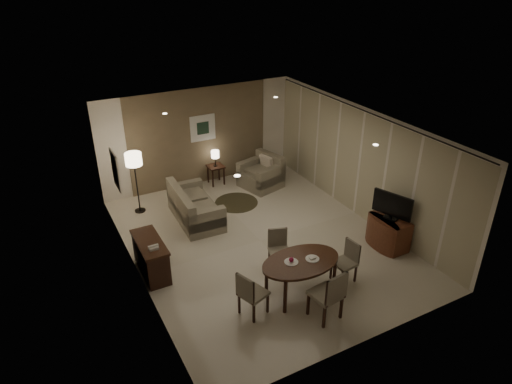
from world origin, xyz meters
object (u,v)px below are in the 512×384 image
floor_lamp (137,183)px  armchair (261,172)px  chair_far (279,251)px  dining_table (300,277)px  console_desk (151,257)px  chair_near (326,293)px  chair_left (253,293)px  tv_cabinet (389,232)px  sofa (195,204)px  chair_right (344,263)px  side_table (216,175)px

floor_lamp → armchair: bearing=-3.5°
armchair → chair_far: bearing=-37.8°
dining_table → chair_far: size_ratio=1.83×
console_desk → armchair: size_ratio=1.20×
chair_near → armchair: bearing=-114.1°
chair_left → chair_near: bearing=-141.1°
tv_cabinet → armchair: (-1.07, 3.92, 0.09)m
tv_cabinet → sofa: 4.53m
chair_near → console_desk: bearing=-56.8°
tv_cabinet → chair_far: 2.59m
console_desk → chair_far: size_ratio=1.41×
chair_far → chair_right: chair_far is taller
tv_cabinet → side_table: tv_cabinet is taller
chair_far → side_table: size_ratio=1.56×
dining_table → floor_lamp: 4.92m
chair_near → sofa: (-0.77, 4.25, -0.09)m
console_desk → side_table: bearing=48.6°
console_desk → side_table: console_desk is taller
chair_near → armchair: size_ratio=1.02×
sofa → armchair: bearing=-67.0°
armchair → floor_lamp: (-3.36, 0.20, 0.34)m
dining_table → chair_right: (0.96, -0.09, 0.06)m
chair_near → side_table: (0.47, 5.86, -0.24)m
dining_table → chair_left: size_ratio=1.73×
floor_lamp → chair_far: bearing=-63.3°
dining_table → chair_far: (0.04, 0.83, 0.06)m
tv_cabinet → chair_right: chair_right is taller
dining_table → armchair: 4.61m
tv_cabinet → chair_far: bearing=171.1°
chair_far → floor_lamp: size_ratio=0.54×
console_desk → chair_far: (2.33, -1.10, 0.05)m
tv_cabinet → chair_left: (-3.63, -0.51, 0.10)m
floor_lamp → chair_near: bearing=-70.6°
chair_far → armchair: (1.49, 3.52, 0.02)m
chair_far → floor_lamp: floor_lamp is taller
dining_table → sofa: size_ratio=0.87×
dining_table → chair_near: 0.77m
chair_far → side_table: 4.30m
chair_left → sofa: bearing=-23.8°
tv_cabinet → floor_lamp: bearing=137.1°
tv_cabinet → sofa: sofa is taller
chair_near → dining_table: bearing=-95.3°
dining_table → side_table: dining_table is taller
chair_far → chair_left: (-1.07, -0.91, 0.03)m
console_desk → tv_cabinet: bearing=-17.1°
chair_right → sofa: 3.97m
sofa → armchair: armchair is taller
chair_right → floor_lamp: bearing=-154.7°
side_table → chair_right: bearing=-84.9°
sofa → chair_far: bearing=-161.6°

